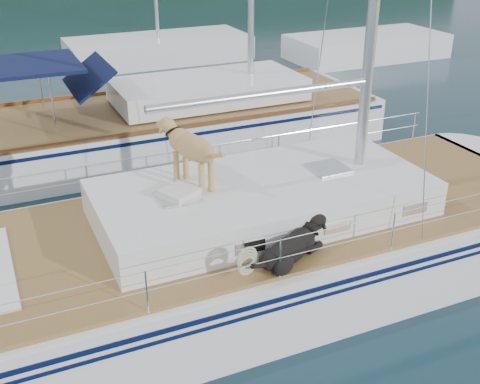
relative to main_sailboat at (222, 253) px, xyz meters
name	(u,v)px	position (x,y,z in m)	size (l,w,h in m)	color
ground	(217,290)	(-0.09, 0.00, -0.68)	(120.00, 120.00, 0.00)	black
main_sailboat	(222,253)	(0.00, 0.00, 0.00)	(12.00, 3.84, 14.01)	white
neighbor_sailboat	(169,125)	(1.24, 6.45, -0.05)	(11.00, 3.50, 13.30)	white
bg_boat_center	(159,50)	(3.91, 16.00, -0.23)	(7.20, 3.00, 11.65)	white
bg_boat_east	(366,47)	(11.91, 13.00, -0.22)	(6.40, 3.00, 11.65)	white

